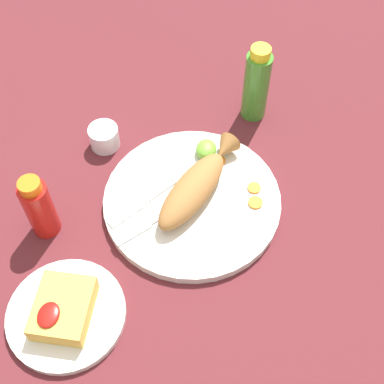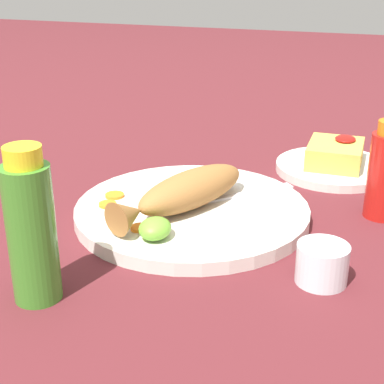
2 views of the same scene
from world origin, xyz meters
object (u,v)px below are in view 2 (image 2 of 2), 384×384
(fried_fish, at_px, (185,192))
(salt_cup, at_px, (322,266))
(fork_near, at_px, (244,194))
(fork_far, at_px, (253,207))
(main_plate, at_px, (192,211))
(side_plate_fries, at_px, (334,168))
(hot_sauce_bottle_green, at_px, (31,229))

(fried_fish, bearing_deg, salt_cup, -93.10)
(fork_near, relative_size, fork_far, 0.97)
(main_plate, relative_size, side_plate_fries, 1.69)
(hot_sauce_bottle_green, bearing_deg, side_plate_fries, -28.07)
(fried_fish, height_order, salt_cup, fried_fish)
(side_plate_fries, bearing_deg, hot_sauce_bottle_green, 151.93)
(main_plate, height_order, fork_far, fork_far)
(main_plate, bearing_deg, fried_fish, 155.53)
(fried_fish, xyz_separation_m, salt_cup, (-0.10, -0.20, -0.02))
(fork_far, bearing_deg, side_plate_fries, 20.05)
(main_plate, height_order, side_plate_fries, main_plate)
(fork_near, bearing_deg, fried_fish, -176.27)
(fork_far, xyz_separation_m, side_plate_fries, (0.23, -0.09, -0.01))
(salt_cup, bearing_deg, side_plate_fries, 3.70)
(salt_cup, bearing_deg, main_plate, 58.86)
(fried_fish, distance_m, hot_sauce_bottle_green, 0.25)
(fork_near, height_order, salt_cup, salt_cup)
(main_plate, height_order, fried_fish, fried_fish)
(fork_far, bearing_deg, fried_fish, 150.57)
(main_plate, distance_m, fork_near, 0.08)
(fried_fish, height_order, hot_sauce_bottle_green, hot_sauce_bottle_green)
(main_plate, distance_m, fried_fish, 0.04)
(hot_sauce_bottle_green, bearing_deg, fork_near, -26.71)
(fork_far, xyz_separation_m, salt_cup, (-0.13, -0.11, 0.00))
(hot_sauce_bottle_green, height_order, side_plate_fries, hot_sauce_bottle_green)
(fork_far, distance_m, hot_sauce_bottle_green, 0.32)
(fried_fish, distance_m, side_plate_fries, 0.31)
(fork_far, bearing_deg, salt_cup, -99.93)
(fried_fish, height_order, fork_near, fried_fish)
(fried_fish, bearing_deg, main_plate, -0.00)
(hot_sauce_bottle_green, distance_m, salt_cup, 0.32)
(fork_near, bearing_deg, main_plate, -179.32)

